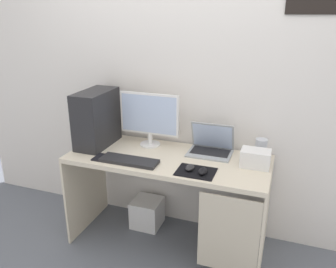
{
  "coord_description": "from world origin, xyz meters",
  "views": [
    {
      "loc": [
        0.79,
        -2.18,
        1.78
      ],
      "look_at": [
        0.0,
        0.0,
        0.93
      ],
      "focal_mm": 36.55,
      "sensor_mm": 36.0,
      "label": 1
    }
  ],
  "objects_px": {
    "laptop": "(211,147)",
    "keyboard": "(129,161)",
    "projector": "(255,158)",
    "cell_phone": "(99,157)",
    "pc_tower": "(97,118)",
    "monitor": "(149,118)",
    "mouse_right": "(203,171)",
    "speaker": "(261,149)",
    "mouse_left": "(190,167)",
    "subwoofer": "(147,212)"
  },
  "relations": [
    {
      "from": "pc_tower",
      "to": "keyboard",
      "type": "height_order",
      "value": "pc_tower"
    },
    {
      "from": "subwoofer",
      "to": "speaker",
      "type": "bearing_deg",
      "value": 4.11
    },
    {
      "from": "monitor",
      "to": "projector",
      "type": "bearing_deg",
      "value": -7.43
    },
    {
      "from": "laptop",
      "to": "subwoofer",
      "type": "xyz_separation_m",
      "value": [
        -0.52,
        -0.03,
        -0.67
      ]
    },
    {
      "from": "laptop",
      "to": "cell_phone",
      "type": "bearing_deg",
      "value": -153.56
    },
    {
      "from": "keyboard",
      "to": "mouse_right",
      "type": "xyz_separation_m",
      "value": [
        0.54,
        -0.01,
        0.01
      ]
    },
    {
      "from": "monitor",
      "to": "keyboard",
      "type": "xyz_separation_m",
      "value": [
        -0.01,
        -0.35,
        -0.22
      ]
    },
    {
      "from": "keyboard",
      "to": "mouse_right",
      "type": "height_order",
      "value": "mouse_right"
    },
    {
      "from": "pc_tower",
      "to": "laptop",
      "type": "height_order",
      "value": "pc_tower"
    },
    {
      "from": "mouse_left",
      "to": "subwoofer",
      "type": "distance_m",
      "value": 0.86
    },
    {
      "from": "projector",
      "to": "mouse_left",
      "type": "height_order",
      "value": "projector"
    },
    {
      "from": "projector",
      "to": "mouse_right",
      "type": "distance_m",
      "value": 0.4
    },
    {
      "from": "laptop",
      "to": "mouse_right",
      "type": "bearing_deg",
      "value": -84.86
    },
    {
      "from": "monitor",
      "to": "mouse_right",
      "type": "xyz_separation_m",
      "value": [
        0.53,
        -0.35,
        -0.21
      ]
    },
    {
      "from": "speaker",
      "to": "projector",
      "type": "distance_m",
      "value": 0.16
    },
    {
      "from": "pc_tower",
      "to": "keyboard",
      "type": "xyz_separation_m",
      "value": [
        0.38,
        -0.23,
        -0.21
      ]
    },
    {
      "from": "pc_tower",
      "to": "cell_phone",
      "type": "xyz_separation_m",
      "value": [
        0.15,
        -0.23,
        -0.21
      ]
    },
    {
      "from": "monitor",
      "to": "laptop",
      "type": "xyz_separation_m",
      "value": [
        0.49,
        0.02,
        -0.19
      ]
    },
    {
      "from": "cell_phone",
      "to": "mouse_left",
      "type": "bearing_deg",
      "value": 2.19
    },
    {
      "from": "mouse_left",
      "to": "subwoofer",
      "type": "bearing_deg",
      "value": 145.8
    },
    {
      "from": "pc_tower",
      "to": "laptop",
      "type": "distance_m",
      "value": 0.92
    },
    {
      "from": "laptop",
      "to": "mouse_right",
      "type": "relative_size",
      "value": 3.39
    },
    {
      "from": "monitor",
      "to": "mouse_left",
      "type": "xyz_separation_m",
      "value": [
        0.43,
        -0.33,
        -0.21
      ]
    },
    {
      "from": "speaker",
      "to": "monitor",
      "type": "bearing_deg",
      "value": -176.61
    },
    {
      "from": "pc_tower",
      "to": "mouse_right",
      "type": "bearing_deg",
      "value": -14.06
    },
    {
      "from": "speaker",
      "to": "cell_phone",
      "type": "relative_size",
      "value": 1.12
    },
    {
      "from": "monitor",
      "to": "subwoofer",
      "type": "relative_size",
      "value": 2.01
    },
    {
      "from": "monitor",
      "to": "cell_phone",
      "type": "relative_size",
      "value": 3.71
    },
    {
      "from": "pc_tower",
      "to": "speaker",
      "type": "xyz_separation_m",
      "value": [
        1.26,
        0.17,
        -0.15
      ]
    },
    {
      "from": "laptop",
      "to": "keyboard",
      "type": "bearing_deg",
      "value": -144.25
    },
    {
      "from": "keyboard",
      "to": "cell_phone",
      "type": "height_order",
      "value": "keyboard"
    },
    {
      "from": "mouse_left",
      "to": "mouse_right",
      "type": "bearing_deg",
      "value": -14.74
    },
    {
      "from": "laptop",
      "to": "speaker",
      "type": "distance_m",
      "value": 0.37
    },
    {
      "from": "keyboard",
      "to": "subwoofer",
      "type": "height_order",
      "value": "keyboard"
    },
    {
      "from": "monitor",
      "to": "projector",
      "type": "height_order",
      "value": "monitor"
    },
    {
      "from": "mouse_left",
      "to": "subwoofer",
      "type": "xyz_separation_m",
      "value": [
        -0.46,
        0.31,
        -0.65
      ]
    },
    {
      "from": "mouse_right",
      "to": "pc_tower",
      "type": "bearing_deg",
      "value": 165.94
    },
    {
      "from": "speaker",
      "to": "projector",
      "type": "height_order",
      "value": "speaker"
    },
    {
      "from": "mouse_left",
      "to": "subwoofer",
      "type": "relative_size",
      "value": 0.4
    },
    {
      "from": "monitor",
      "to": "laptop",
      "type": "distance_m",
      "value": 0.53
    },
    {
      "from": "monitor",
      "to": "laptop",
      "type": "relative_size",
      "value": 1.48
    },
    {
      "from": "laptop",
      "to": "monitor",
      "type": "bearing_deg",
      "value": -178.05
    },
    {
      "from": "pc_tower",
      "to": "monitor",
      "type": "height_order",
      "value": "pc_tower"
    },
    {
      "from": "projector",
      "to": "keyboard",
      "type": "height_order",
      "value": "projector"
    },
    {
      "from": "keyboard",
      "to": "cell_phone",
      "type": "relative_size",
      "value": 3.23
    },
    {
      "from": "keyboard",
      "to": "speaker",
      "type": "bearing_deg",
      "value": 24.59
    },
    {
      "from": "keyboard",
      "to": "cell_phone",
      "type": "bearing_deg",
      "value": -178.54
    },
    {
      "from": "cell_phone",
      "to": "subwoofer",
      "type": "bearing_deg",
      "value": 57.06
    },
    {
      "from": "cell_phone",
      "to": "subwoofer",
      "type": "relative_size",
      "value": 0.54
    },
    {
      "from": "mouse_left",
      "to": "cell_phone",
      "type": "distance_m",
      "value": 0.68
    }
  ]
}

